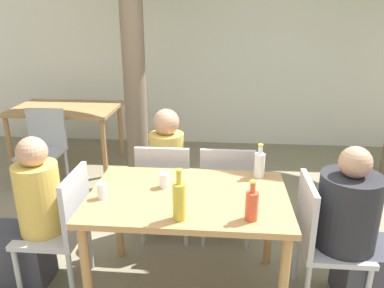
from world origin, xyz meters
TOP-DOWN VIEW (x-y plane):
  - cafe_building_wall at (0.00, 3.35)m, footprint 10.00×0.08m
  - dining_table_front at (0.00, 0.00)m, footprint 1.32×0.85m
  - dining_table_back at (-1.79, 2.28)m, footprint 1.31×0.88m
  - patio_chair_0 at (-0.89, 0.00)m, footprint 0.44×0.44m
  - patio_chair_1 at (0.89, 0.00)m, footprint 0.44×0.44m
  - patio_chair_2 at (-0.26, 0.66)m, footprint 0.44×0.44m
  - patio_chair_3 at (0.26, 0.66)m, footprint 0.44×0.44m
  - patio_chair_4 at (-1.79, 1.61)m, footprint 0.44×0.44m
  - person_seated_0 at (-1.13, -0.00)m, footprint 0.55×0.30m
  - person_seated_1 at (1.13, -0.00)m, footprint 0.60×0.39m
  - person_seated_2 at (-0.26, 0.90)m, footprint 0.30×0.55m
  - oil_cruet_0 at (-0.02, -0.31)m, footprint 0.08×0.08m
  - soda_bottle_1 at (0.39, -0.28)m, footprint 0.08×0.08m
  - water_bottle_2 at (0.49, 0.33)m, footprint 0.08×0.08m
  - drinking_glass_0 at (-0.18, 0.10)m, footprint 0.07×0.07m
  - drinking_glass_1 at (-0.55, -0.10)m, footprint 0.06×0.06m

SIDE VIEW (x-z plane):
  - person_seated_0 at x=-1.13m, z-range -0.07..1.08m
  - patio_chair_0 at x=-0.89m, z-range 0.06..0.96m
  - patio_chair_1 at x=0.89m, z-range 0.06..0.96m
  - patio_chair_2 at x=-0.26m, z-range 0.06..0.96m
  - patio_chair_3 at x=0.26m, z-range 0.06..0.96m
  - patio_chair_4 at x=-1.79m, z-range 0.06..0.96m
  - person_seated_2 at x=-0.26m, z-range -0.06..1.09m
  - person_seated_1 at x=1.13m, z-range -0.05..1.09m
  - dining_table_front at x=0.00m, z-range 0.29..1.07m
  - dining_table_back at x=-1.79m, z-range 0.30..1.07m
  - drinking_glass_0 at x=-0.18m, z-range 0.78..0.88m
  - drinking_glass_1 at x=-0.55m, z-range 0.78..0.88m
  - soda_bottle_1 at x=0.39m, z-range 0.75..1.00m
  - water_bottle_2 at x=0.49m, z-range 0.75..1.00m
  - oil_cruet_0 at x=-0.02m, z-range 0.74..1.06m
  - cafe_building_wall at x=0.00m, z-range 0.00..2.80m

